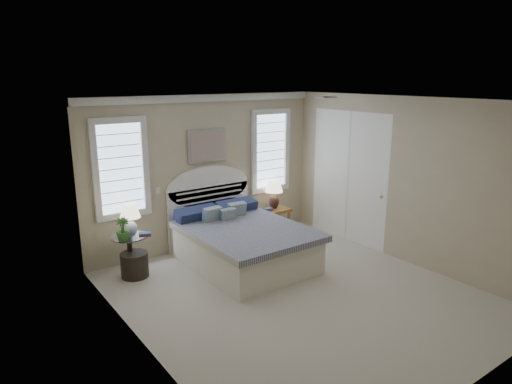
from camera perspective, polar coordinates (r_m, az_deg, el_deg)
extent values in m
cube|color=#B5AB9B|center=(6.64, 5.23, -12.63)|extent=(4.50, 5.00, 0.01)
cube|color=silver|center=(5.93, 5.83, 11.32)|extent=(4.50, 5.00, 0.01)
cube|color=tan|center=(8.14, -6.18, 2.51)|extent=(4.50, 0.02, 2.70)
cube|color=tan|center=(5.02, -14.27, -5.38)|extent=(0.02, 5.00, 2.70)
cube|color=tan|center=(7.79, 18.07, 1.34)|extent=(0.02, 5.00, 2.70)
cube|color=silver|center=(7.94, -6.29, 11.61)|extent=(4.50, 0.08, 0.12)
cube|color=#B2B2B2|center=(7.34, 8.76, 11.63)|extent=(0.30, 0.20, 0.02)
cube|color=silver|center=(7.75, -12.18, 0.16)|extent=(0.08, 0.01, 0.12)
cube|color=silver|center=(7.44, -16.56, 2.85)|extent=(0.90, 0.06, 1.60)
cube|color=silver|center=(8.84, 1.76, 5.18)|extent=(0.90, 0.06, 1.60)
cube|color=silver|center=(8.02, -6.13, 5.75)|extent=(0.74, 0.04, 0.58)
cube|color=white|center=(8.54, 11.44, 1.84)|extent=(0.02, 1.80, 2.40)
cube|color=silver|center=(7.49, -1.46, -7.05)|extent=(1.60, 2.10, 0.55)
cube|color=navy|center=(7.34, -1.25, -4.88)|extent=(1.72, 2.15, 0.10)
cube|color=white|center=(8.29, -5.83, -2.98)|extent=(1.62, 0.08, 1.10)
cube|color=navy|center=(7.81, -7.36, -2.72)|extent=(0.75, 0.31, 0.23)
cube|color=navy|center=(8.21, -2.46, -1.77)|extent=(0.75, 0.31, 0.23)
cube|color=#395D82|center=(7.70, -5.55, -3.08)|extent=(0.33, 0.20, 0.34)
cube|color=#395D82|center=(7.95, -2.44, -2.46)|extent=(0.33, 0.20, 0.34)
cube|color=#395D82|center=(7.75, -3.57, -3.09)|extent=(0.28, 0.14, 0.29)
cylinder|color=black|center=(7.49, -15.29, -9.73)|extent=(0.32, 0.32, 0.03)
cylinder|color=black|center=(7.38, -15.44, -7.71)|extent=(0.08, 0.08, 0.60)
cylinder|color=silver|center=(7.27, -15.61, -5.37)|extent=(0.56, 0.56, 0.02)
cube|color=olive|center=(8.77, 2.50, -2.28)|extent=(0.50, 0.40, 0.06)
cube|color=olive|center=(8.87, 2.48, -4.26)|extent=(0.44, 0.34, 0.03)
cube|color=olive|center=(8.62, 2.06, -4.42)|extent=(0.04, 0.04, 0.47)
cube|color=olive|center=(8.85, 0.86, -3.92)|extent=(0.04, 0.04, 0.47)
cube|color=olive|center=(8.86, 4.11, -3.92)|extent=(0.04, 0.04, 0.47)
cube|color=olive|center=(9.08, 2.89, -3.45)|extent=(0.04, 0.04, 0.47)
cylinder|color=black|center=(7.32, -14.94, -8.78)|extent=(0.49, 0.49, 0.38)
cylinder|color=white|center=(7.26, -15.29, -5.18)|extent=(0.12, 0.12, 0.03)
ellipsoid|color=white|center=(7.23, -15.34, -4.44)|extent=(0.22, 0.22, 0.24)
cylinder|color=gold|center=(7.19, -15.41, -3.33)|extent=(0.03, 0.03, 0.09)
cylinder|color=black|center=(8.80, 2.23, -1.92)|extent=(0.14, 0.14, 0.03)
ellipsoid|color=black|center=(8.77, 2.24, -1.23)|extent=(0.26, 0.26, 0.26)
cylinder|color=gold|center=(8.73, 2.25, -0.21)|extent=(0.04, 0.04, 0.10)
imported|color=#407930|center=(7.02, -16.34, -4.52)|extent=(0.25, 0.25, 0.35)
cube|color=maroon|center=(7.20, -13.71, -5.24)|extent=(0.22, 0.19, 0.02)
cube|color=#275076|center=(7.20, -13.72, -5.05)|extent=(0.21, 0.18, 0.02)
cube|color=maroon|center=(8.63, 1.51, -2.25)|extent=(0.19, 0.16, 0.02)
cube|color=#275076|center=(8.63, 1.51, -2.10)|extent=(0.18, 0.15, 0.02)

